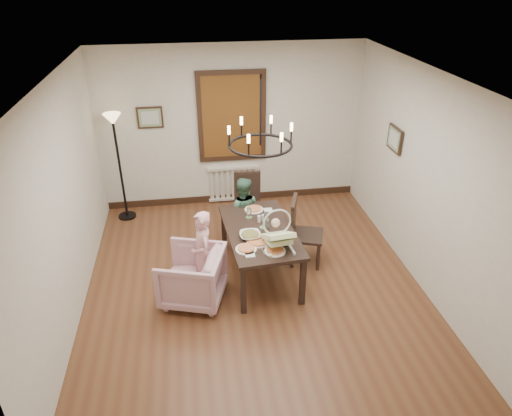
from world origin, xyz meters
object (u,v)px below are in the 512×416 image
object	(u,v)px
chair_far	(248,204)
armchair	(192,276)
chair_right	(307,232)
seated_man	(243,218)
elderly_woman	(203,260)
baby_bouncer	(278,234)
floor_lamp	(120,169)
dining_table	(260,235)
drinking_glass	(267,224)

from	to	relation	value
chair_far	armchair	xyz separation A→B (m)	(-0.95, -1.60, -0.13)
chair_far	chair_right	bearing A→B (deg)	-52.38
seated_man	elderly_woman	bearing A→B (deg)	66.90
chair_right	seated_man	distance (m)	1.06
elderly_woman	baby_bouncer	world-z (taller)	baby_bouncer
armchair	floor_lamp	world-z (taller)	floor_lamp
dining_table	chair_far	size ratio (longest dim) A/B	1.69
seated_man	dining_table	bearing A→B (deg)	107.84
armchair	drinking_glass	bearing A→B (deg)	128.78
dining_table	chair_right	size ratio (longest dim) A/B	1.60
armchair	elderly_woman	size ratio (longest dim) A/B	0.80
chair_far	armchair	size ratio (longest dim) A/B	1.23
drinking_glass	chair_far	bearing A→B (deg)	93.99
elderly_woman	drinking_glass	world-z (taller)	elderly_woman
dining_table	armchair	bearing A→B (deg)	-162.16
baby_bouncer	drinking_glass	distance (m)	0.46
drinking_glass	baby_bouncer	bearing A→B (deg)	-82.32
chair_right	baby_bouncer	world-z (taller)	baby_bouncer
dining_table	drinking_glass	bearing A→B (deg)	9.20
elderly_woman	floor_lamp	bearing A→B (deg)	-163.91
drinking_glass	floor_lamp	size ratio (longest dim) A/B	0.08
armchair	seated_man	distance (m)	1.47
chair_right	elderly_woman	distance (m)	1.57
chair_right	drinking_glass	bearing A→B (deg)	124.91
chair_far	armchair	distance (m)	1.87
elderly_woman	baby_bouncer	size ratio (longest dim) A/B	1.85
chair_far	chair_right	distance (m)	1.23
chair_right	elderly_woman	size ratio (longest dim) A/B	1.04
chair_right	drinking_glass	size ratio (longest dim) A/B	7.12
elderly_woman	floor_lamp	xyz separation A→B (m)	(-1.22, 2.20, 0.41)
floor_lamp	elderly_woman	bearing A→B (deg)	-60.95
chair_right	floor_lamp	world-z (taller)	floor_lamp
floor_lamp	dining_table	bearing A→B (deg)	-44.39
elderly_woman	seated_man	distance (m)	1.25
baby_bouncer	floor_lamp	size ratio (longest dim) A/B	0.30
seated_man	floor_lamp	world-z (taller)	floor_lamp
armchair	seated_man	xyz separation A→B (m)	(0.81, 1.22, 0.11)
drinking_glass	floor_lamp	bearing A→B (deg)	137.23
armchair	seated_man	size ratio (longest dim) A/B	0.85
dining_table	floor_lamp	world-z (taller)	floor_lamp
armchair	baby_bouncer	xyz separation A→B (m)	(1.10, -0.04, 0.56)
seated_man	drinking_glass	world-z (taller)	seated_man
chair_right	seated_man	xyz separation A→B (m)	(-0.85, 0.63, -0.05)
dining_table	drinking_glass	size ratio (longest dim) A/B	11.40
seated_man	baby_bouncer	distance (m)	1.37
dining_table	elderly_woman	xyz separation A→B (m)	(-0.79, -0.23, -0.16)
elderly_woman	floor_lamp	world-z (taller)	floor_lamp
dining_table	baby_bouncer	world-z (taller)	baby_bouncer
dining_table	baby_bouncer	bearing A→B (deg)	-74.42
chair_far	seated_man	xyz separation A→B (m)	(-0.14, -0.39, -0.02)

